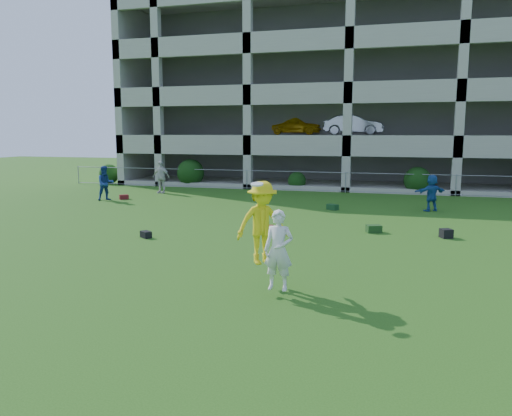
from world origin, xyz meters
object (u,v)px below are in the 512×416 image
(bystander_d, at_px, (432,193))
(parking_garage, at_px, (360,97))
(bystander_b, at_px, (161,177))
(crate_d, at_px, (446,233))
(frisbee_contest, at_px, (265,228))
(bystander_a, at_px, (105,183))

(bystander_d, height_order, parking_garage, parking_garage)
(bystander_b, xyz_separation_m, crate_d, (14.75, -8.54, -0.78))
(bystander_d, height_order, crate_d, bystander_d)
(crate_d, bearing_deg, frisbee_contest, -122.75)
(bystander_b, bearing_deg, bystander_a, -104.64)
(bystander_b, bearing_deg, parking_garage, 55.45)
(crate_d, bearing_deg, bystander_b, 149.92)
(bystander_a, bearing_deg, bystander_d, -41.28)
(bystander_b, height_order, parking_garage, parking_garage)
(frisbee_contest, relative_size, parking_garage, 0.08)
(bystander_b, height_order, frisbee_contest, frisbee_contest)
(bystander_d, relative_size, parking_garage, 0.05)
(crate_d, xyz_separation_m, parking_garage, (-4.58, 20.47, 5.86))
(bystander_b, relative_size, parking_garage, 0.06)
(frisbee_contest, bearing_deg, bystander_d, 71.60)
(bystander_d, distance_m, parking_garage, 16.10)
(bystander_d, relative_size, crate_d, 4.67)
(bystander_b, distance_m, bystander_d, 14.83)
(bystander_d, bearing_deg, bystander_a, -29.23)
(bystander_b, height_order, crate_d, bystander_b)
(bystander_a, bearing_deg, bystander_b, 24.91)
(bystander_b, bearing_deg, crate_d, -24.18)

